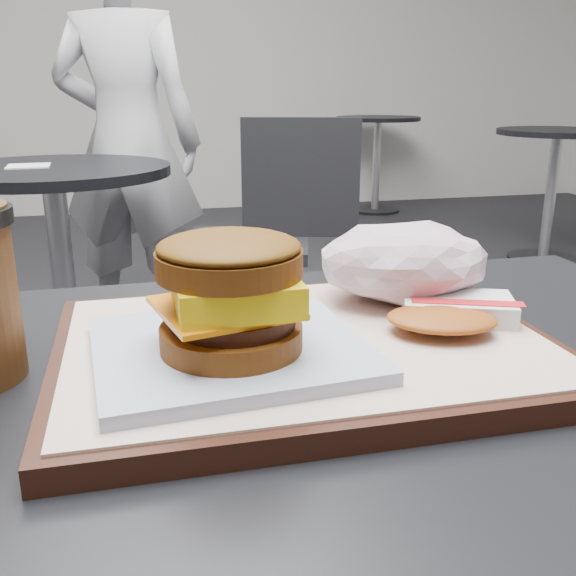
% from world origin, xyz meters
% --- Properties ---
extents(serving_tray, '(0.38, 0.28, 0.02)m').
position_xyz_m(serving_tray, '(0.00, 0.06, 0.78)').
color(serving_tray, black).
rests_on(serving_tray, customer_table).
extents(breakfast_sandwich, '(0.20, 0.19, 0.09)m').
position_xyz_m(breakfast_sandwich, '(-0.06, 0.03, 0.83)').
color(breakfast_sandwich, silver).
rests_on(breakfast_sandwich, serving_tray).
extents(hash_brown, '(0.13, 0.11, 0.02)m').
position_xyz_m(hash_brown, '(0.12, 0.05, 0.80)').
color(hash_brown, silver).
rests_on(hash_brown, serving_tray).
extents(crumpled_wrapper, '(0.16, 0.12, 0.07)m').
position_xyz_m(crumpled_wrapper, '(0.11, 0.13, 0.82)').
color(crumpled_wrapper, silver).
rests_on(crumpled_wrapper, serving_tray).
extents(neighbor_table, '(0.70, 0.70, 0.75)m').
position_xyz_m(neighbor_table, '(-0.35, 1.65, 0.55)').
color(neighbor_table, black).
rests_on(neighbor_table, ground).
extents(napkin, '(0.13, 0.13, 0.00)m').
position_xyz_m(napkin, '(-0.41, 1.65, 0.75)').
color(napkin, white).
rests_on(napkin, neighbor_table).
extents(neighbor_chair, '(0.65, 0.52, 0.88)m').
position_xyz_m(neighbor_chair, '(0.31, 1.72, 0.51)').
color(neighbor_chair, '#A1A1A6').
rests_on(neighbor_chair, ground).
extents(patron, '(0.66, 0.54, 1.55)m').
position_xyz_m(patron, '(-0.12, 2.17, 0.77)').
color(patron, silver).
rests_on(patron, ground).
extents(bg_table_near, '(0.66, 0.66, 0.75)m').
position_xyz_m(bg_table_near, '(2.20, 2.80, 0.56)').
color(bg_table_near, black).
rests_on(bg_table_near, ground).
extents(bg_table_far, '(0.66, 0.66, 0.75)m').
position_xyz_m(bg_table_far, '(1.80, 4.50, 0.56)').
color(bg_table_far, black).
rests_on(bg_table_far, ground).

